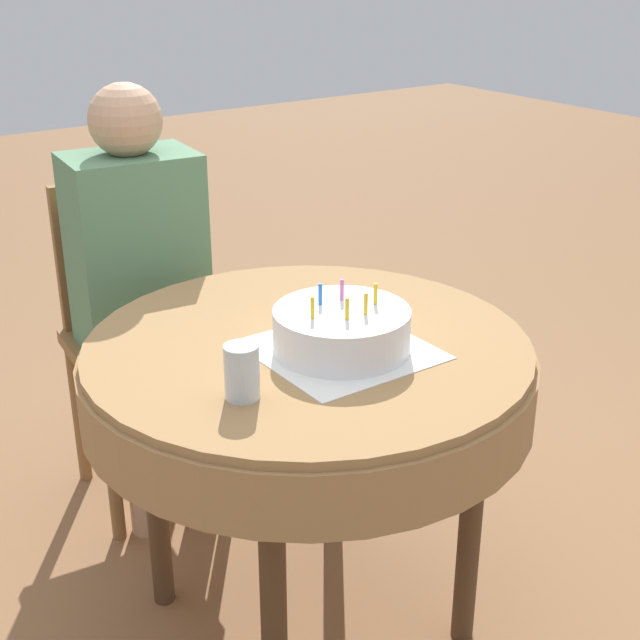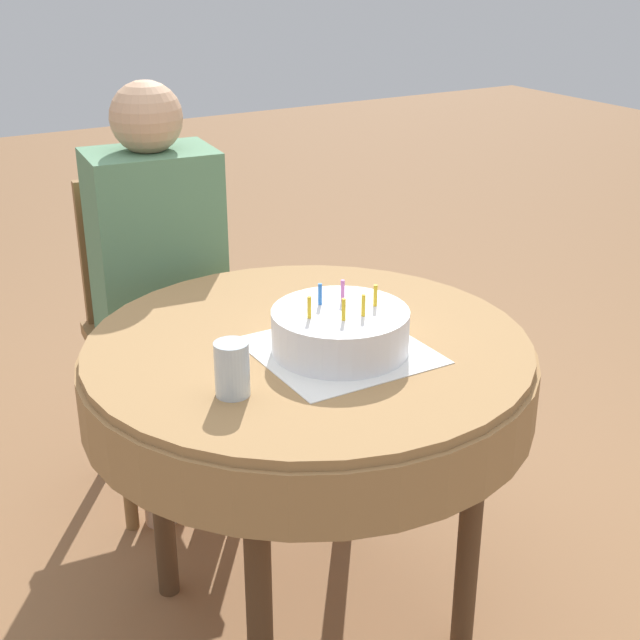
{
  "view_description": "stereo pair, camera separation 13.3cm",
  "coord_description": "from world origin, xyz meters",
  "px_view_note": "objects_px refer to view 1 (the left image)",
  "views": [
    {
      "loc": [
        -0.93,
        -1.37,
        1.47
      ],
      "look_at": [
        0.02,
        -0.02,
        0.77
      ],
      "focal_mm": 50.0,
      "sensor_mm": 36.0,
      "label": 1
    },
    {
      "loc": [
        -0.82,
        -1.44,
        1.47
      ],
      "look_at": [
        0.02,
        -0.02,
        0.77
      ],
      "focal_mm": 50.0,
      "sensor_mm": 36.0,
      "label": 2
    }
  ],
  "objects_px": {
    "person": "(141,267)",
    "drinking_glass": "(242,372)",
    "birthday_cake": "(342,330)",
    "chair": "(136,328)"
  },
  "relations": [
    {
      "from": "person",
      "to": "birthday_cake",
      "type": "xyz_separation_m",
      "value": [
        0.1,
        -0.74,
        0.06
      ]
    },
    {
      "from": "drinking_glass",
      "to": "chair",
      "type": "bearing_deg",
      "value": 78.79
    },
    {
      "from": "drinking_glass",
      "to": "birthday_cake",
      "type": "bearing_deg",
      "value": 12.4
    },
    {
      "from": "chair",
      "to": "drinking_glass",
      "type": "distance_m",
      "value": 0.94
    },
    {
      "from": "person",
      "to": "drinking_glass",
      "type": "distance_m",
      "value": 0.81
    },
    {
      "from": "person",
      "to": "drinking_glass",
      "type": "height_order",
      "value": "person"
    },
    {
      "from": "person",
      "to": "drinking_glass",
      "type": "xyz_separation_m",
      "value": [
        -0.17,
        -0.79,
        0.07
      ]
    },
    {
      "from": "chair",
      "to": "birthday_cake",
      "type": "bearing_deg",
      "value": -77.82
    },
    {
      "from": "birthday_cake",
      "to": "drinking_glass",
      "type": "distance_m",
      "value": 0.27
    },
    {
      "from": "chair",
      "to": "person",
      "type": "height_order",
      "value": "person"
    }
  ]
}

